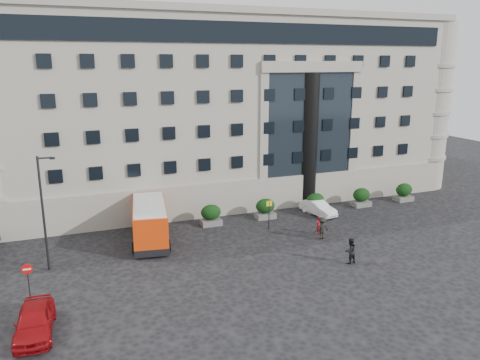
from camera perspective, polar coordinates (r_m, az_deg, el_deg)
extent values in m
plane|color=black|center=(34.18, -1.51, -9.86)|extent=(120.00, 120.00, 0.00)
cube|color=#A19D8E|center=(54.20, -3.34, 8.97)|extent=(44.00, 24.00, 18.00)
cylinder|color=black|center=(46.18, 8.32, 4.80)|extent=(1.80, 1.80, 13.00)
cube|color=#5E5E5B|center=(40.19, -10.67, -5.95)|extent=(1.80, 1.20, 0.50)
ellipsoid|color=black|center=(39.89, -10.74, -4.71)|extent=(1.80, 1.26, 1.34)
cube|color=#5E5E5B|center=(41.33, -3.55, -5.15)|extent=(1.80, 1.20, 0.50)
ellipsoid|color=black|center=(41.03, -3.57, -3.94)|extent=(1.80, 1.26, 1.34)
cube|color=#5E5E5B|center=(43.06, 3.09, -4.34)|extent=(1.80, 1.20, 0.50)
ellipsoid|color=black|center=(42.78, 3.10, -3.17)|extent=(1.80, 1.26, 1.34)
cube|color=#5E5E5B|center=(45.33, 9.12, -3.54)|extent=(1.80, 1.20, 0.50)
ellipsoid|color=black|center=(45.06, 9.17, -2.43)|extent=(1.80, 1.26, 1.34)
cube|color=#5E5E5B|center=(48.05, 14.52, -2.80)|extent=(1.80, 1.20, 0.50)
ellipsoid|color=black|center=(47.80, 14.58, -1.75)|extent=(1.80, 1.26, 1.34)
cube|color=#5E5E5B|center=(51.17, 19.29, -2.12)|extent=(1.80, 1.20, 0.50)
ellipsoid|color=black|center=(50.93, 19.37, -1.13)|extent=(1.80, 1.26, 1.34)
cylinder|color=#262628|center=(34.00, -22.85, -3.94)|extent=(0.16, 0.16, 8.00)
cylinder|color=#262628|center=(33.05, -22.71, 2.49)|extent=(0.90, 0.12, 0.12)
cube|color=black|center=(33.05, -21.93, 2.48)|extent=(0.35, 0.18, 0.14)
cylinder|color=#262628|center=(39.97, 3.55, -4.32)|extent=(0.08, 0.08, 2.50)
cube|color=yellow|center=(39.65, 3.57, -2.88)|extent=(0.50, 0.06, 0.45)
cylinder|color=#262628|center=(31.34, -24.37, -11.32)|extent=(0.08, 0.08, 2.20)
cylinder|color=red|center=(30.93, -24.54, -9.85)|extent=(0.64, 0.05, 0.64)
cube|color=white|center=(30.89, -24.55, -9.88)|extent=(0.45, 0.04, 0.10)
cube|color=red|center=(37.81, -10.96, -4.78)|extent=(3.59, 7.64, 2.50)
cube|color=black|center=(38.27, -10.86, -6.69)|extent=(3.63, 7.69, 0.55)
cube|color=black|center=(37.73, -10.97, -4.42)|extent=(3.41, 6.05, 1.10)
cube|color=silver|center=(37.45, -11.04, -3.04)|extent=(3.41, 7.26, 0.18)
cylinder|color=black|center=(36.08, -12.76, -8.11)|extent=(0.41, 0.93, 0.90)
cylinder|color=black|center=(36.11, -8.73, -7.89)|extent=(0.41, 0.93, 0.90)
cylinder|color=black|center=(40.48, -12.75, -5.61)|extent=(0.41, 0.93, 0.90)
cylinder|color=black|center=(40.51, -9.18, -5.42)|extent=(0.41, 0.93, 0.90)
cube|color=maroon|center=(50.39, -27.25, -1.68)|extent=(2.25, 3.51, 2.43)
cylinder|color=black|center=(48.23, -26.14, -3.58)|extent=(0.26, 0.82, 0.82)
cylinder|color=black|center=(51.29, -25.84, -2.54)|extent=(0.26, 0.82, 0.82)
imported|color=maroon|center=(27.72, -23.76, -15.43)|extent=(2.15, 4.72, 1.57)
imported|color=white|center=(44.48, 9.49, -3.35)|extent=(2.18, 4.20, 1.32)
imported|color=#A21020|center=(39.46, 9.53, -5.46)|extent=(0.67, 0.57, 1.56)
imported|color=black|center=(34.37, 13.27, -8.41)|extent=(1.03, 0.87, 1.88)
imported|color=black|center=(38.44, 9.92, -5.80)|extent=(1.20, 0.70, 1.84)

